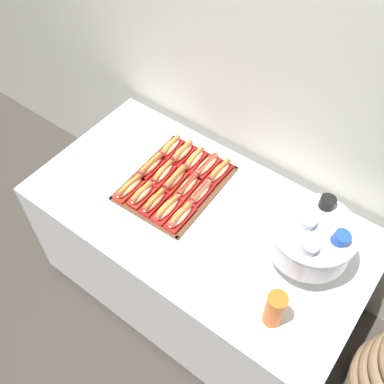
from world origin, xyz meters
The scene contains 21 objects.
ground_plane centered at (0.00, 0.00, 0.00)m, with size 10.00×10.00×0.00m, color #38332D.
back_wall centered at (0.00, 0.53, 1.30)m, with size 6.00×0.10×2.60m, color beige.
buffet_table centered at (0.00, 0.00, 0.41)m, with size 1.62×0.86×0.77m.
serving_tray centered at (-0.20, 0.07, 0.78)m, with size 0.42×0.54×0.01m.
hot_dog_0 centered at (-0.34, -0.10, 0.81)m, with size 0.06×0.18×0.06m.
hot_dog_1 centered at (-0.27, -0.10, 0.81)m, with size 0.06×0.15×0.06m.
hot_dog_2 centered at (-0.19, -0.10, 0.80)m, with size 0.06×0.17×0.06m.
hot_dog_3 centered at (-0.12, -0.09, 0.80)m, with size 0.07×0.17×0.06m.
hot_dog_4 centered at (-0.04, -0.09, 0.81)m, with size 0.07×0.17×0.06m.
hot_dog_5 centered at (-0.35, 0.06, 0.81)m, with size 0.07×0.18×0.06m.
hot_dog_6 centered at (-0.27, 0.07, 0.80)m, with size 0.08×0.18×0.06m.
hot_dog_7 centered at (-0.20, 0.07, 0.81)m, with size 0.07×0.17×0.06m.
hot_dog_8 centered at (-0.12, 0.07, 0.80)m, with size 0.07×0.17×0.06m.
hot_dog_9 centered at (-0.05, 0.07, 0.81)m, with size 0.06×0.16×0.06m.
hot_dog_10 centered at (-0.35, 0.23, 0.80)m, with size 0.08×0.17×0.06m.
hot_dog_11 centered at (-0.28, 0.23, 0.81)m, with size 0.07×0.17×0.06m.
hot_dog_12 centered at (-0.20, 0.23, 0.80)m, with size 0.08×0.18×0.06m.
hot_dog_13 centered at (-0.13, 0.24, 0.80)m, with size 0.07×0.18×0.06m.
hot_dog_14 centered at (-0.05, 0.24, 0.81)m, with size 0.07×0.18×0.06m.
punch_bowl centered at (0.51, 0.08, 0.94)m, with size 0.36×0.36×0.28m.
cup_stack centered at (0.54, -0.25, 0.86)m, with size 0.08×0.08×0.19m.
Camera 1 is at (0.71, -1.00, 2.44)m, focal length 41.37 mm.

